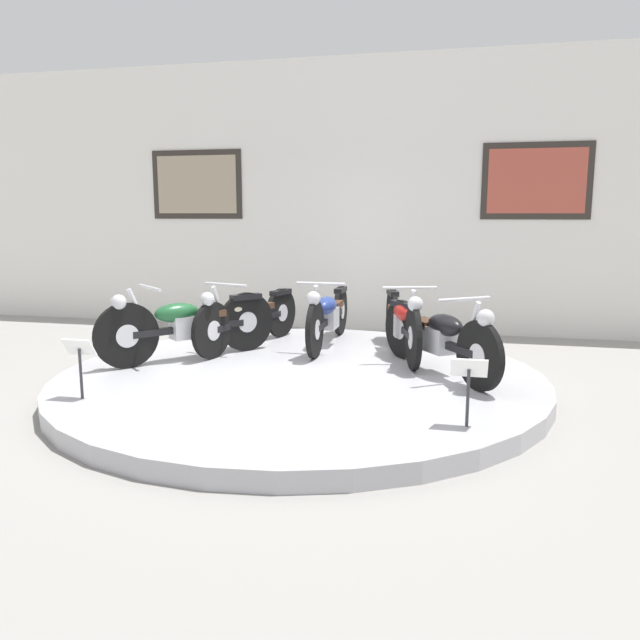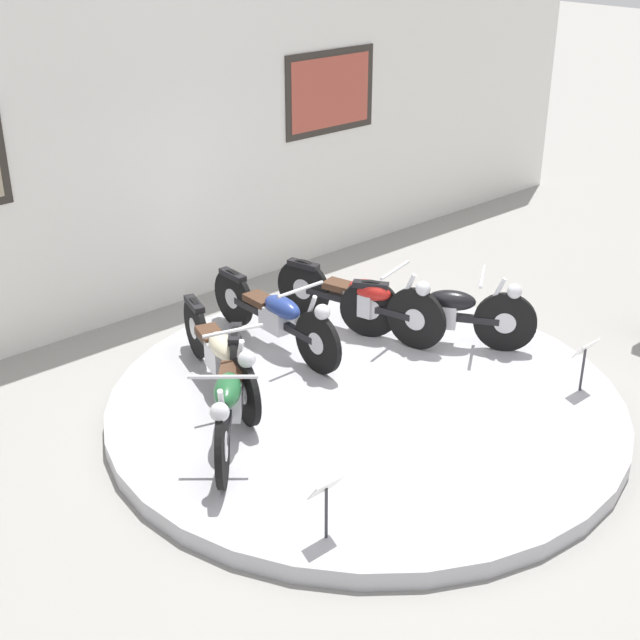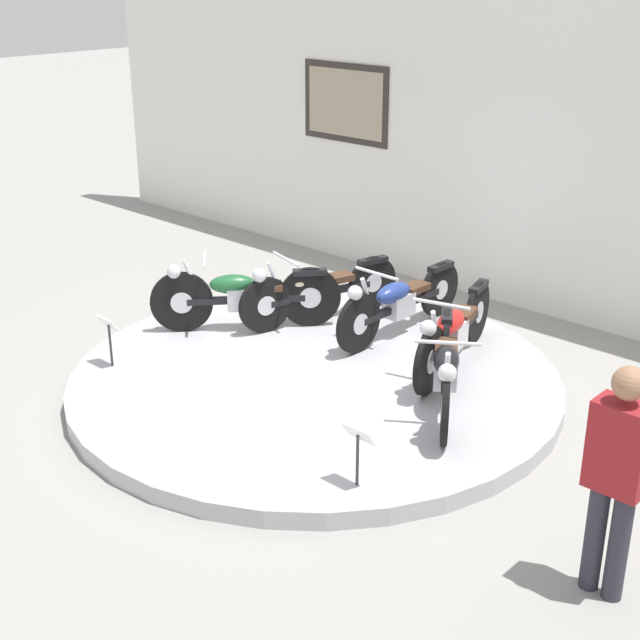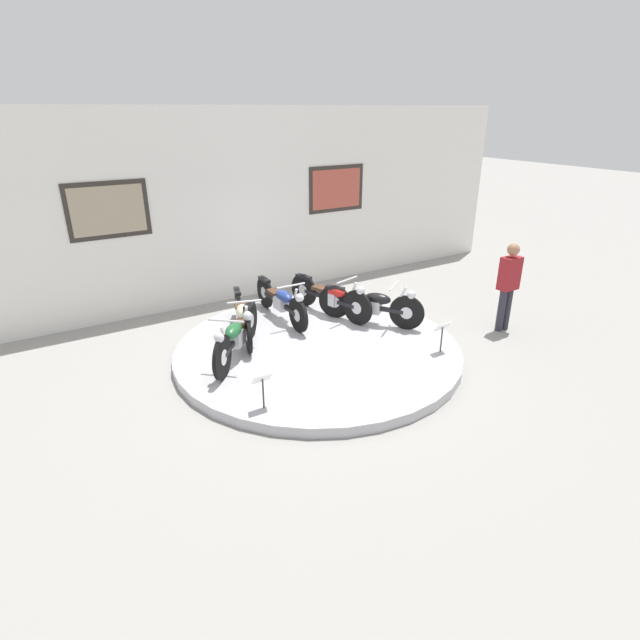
% 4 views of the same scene
% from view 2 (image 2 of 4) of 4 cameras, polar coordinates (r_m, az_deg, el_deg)
% --- Properties ---
extents(ground_plane, '(60.00, 60.00, 0.00)m').
position_cam_2_polar(ground_plane, '(8.18, 2.90, -5.88)').
color(ground_plane, gray).
extents(display_platform, '(4.65, 4.65, 0.16)m').
position_cam_2_polar(display_platform, '(8.14, 2.92, -5.41)').
color(display_platform, '#ADADB2').
rests_on(display_platform, ground_plane).
extents(back_wall, '(14.00, 0.22, 3.80)m').
position_cam_2_polar(back_wall, '(9.86, -10.42, 11.35)').
color(back_wall, white).
rests_on(back_wall, ground_plane).
extents(motorcycle_green, '(1.36, 1.55, 0.80)m').
position_cam_2_polar(motorcycle_green, '(7.36, -5.83, -4.88)').
color(motorcycle_green, black).
rests_on(motorcycle_green, display_platform).
extents(motorcycle_cream, '(0.68, 1.89, 0.78)m').
position_cam_2_polar(motorcycle_cream, '(8.09, -6.40, -2.10)').
color(motorcycle_cream, black).
rests_on(motorcycle_cream, display_platform).
extents(motorcycle_blue, '(0.54, 1.96, 0.78)m').
position_cam_2_polar(motorcycle_blue, '(8.77, -2.82, 0.36)').
color(motorcycle_blue, black).
rests_on(motorcycle_blue, display_platform).
extents(motorcycle_red, '(0.66, 1.94, 0.80)m').
position_cam_2_polar(motorcycle_red, '(9.09, 2.66, 1.42)').
color(motorcycle_red, black).
rests_on(motorcycle_red, display_platform).
extents(motorcycle_black, '(1.18, 1.64, 0.79)m').
position_cam_2_polar(motorcycle_black, '(8.93, 7.76, 0.67)').
color(motorcycle_black, black).
rests_on(motorcycle_black, display_platform).
extents(info_placard_front_left, '(0.26, 0.11, 0.51)m').
position_cam_2_polar(info_placard_front_left, '(6.27, 0.41, -11.13)').
color(info_placard_front_left, '#333338').
rests_on(info_placard_front_left, display_platform).
extents(info_placard_front_centre, '(0.26, 0.11, 0.51)m').
position_cam_2_polar(info_placard_front_centre, '(8.36, 16.59, -2.14)').
color(info_placard_front_centre, '#333338').
rests_on(info_placard_front_centre, display_platform).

